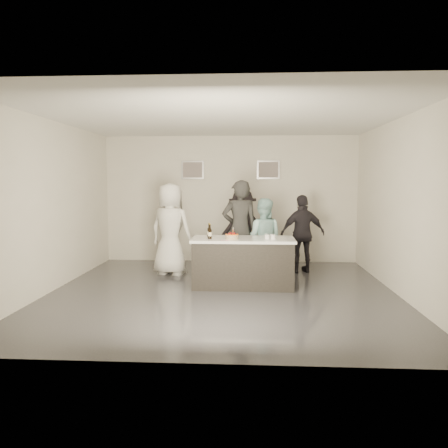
# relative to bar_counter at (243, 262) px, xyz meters

# --- Properties ---
(floor) EXTENTS (6.00, 6.00, 0.00)m
(floor) POSITION_rel_bar_counter_xyz_m (-0.35, -0.44, -0.45)
(floor) COLOR #3D3D42
(floor) RESTS_ON ground
(ceiling) EXTENTS (6.00, 6.00, 0.00)m
(ceiling) POSITION_rel_bar_counter_xyz_m (-0.35, -0.44, 2.55)
(ceiling) COLOR white
(wall_back) EXTENTS (6.00, 0.04, 3.00)m
(wall_back) POSITION_rel_bar_counter_xyz_m (-0.35, 2.56, 1.05)
(wall_back) COLOR silver
(wall_back) RESTS_ON ground
(wall_front) EXTENTS (6.00, 0.04, 3.00)m
(wall_front) POSITION_rel_bar_counter_xyz_m (-0.35, -3.44, 1.05)
(wall_front) COLOR silver
(wall_front) RESTS_ON ground
(wall_left) EXTENTS (0.04, 6.00, 3.00)m
(wall_left) POSITION_rel_bar_counter_xyz_m (-3.35, -0.44, 1.05)
(wall_left) COLOR silver
(wall_left) RESTS_ON ground
(wall_right) EXTENTS (0.04, 6.00, 3.00)m
(wall_right) POSITION_rel_bar_counter_xyz_m (2.65, -0.44, 1.05)
(wall_right) COLOR silver
(wall_right) RESTS_ON ground
(picture_left) EXTENTS (0.54, 0.04, 0.44)m
(picture_left) POSITION_rel_bar_counter_xyz_m (-1.25, 2.53, 1.75)
(picture_left) COLOR #B2B2B7
(picture_left) RESTS_ON wall_back
(picture_right) EXTENTS (0.54, 0.04, 0.44)m
(picture_right) POSITION_rel_bar_counter_xyz_m (0.55, 2.53, 1.75)
(picture_right) COLOR #B2B2B7
(picture_right) RESTS_ON wall_back
(bar_counter) EXTENTS (1.86, 0.86, 0.90)m
(bar_counter) POSITION_rel_bar_counter_xyz_m (0.00, 0.00, 0.00)
(bar_counter) COLOR white
(bar_counter) RESTS_ON ground
(cake) EXTENTS (0.24, 0.24, 0.07)m
(cake) POSITION_rel_bar_counter_xyz_m (-0.20, -0.10, 0.49)
(cake) COLOR orange
(cake) RESTS_ON bar_counter
(beer_bottle_a) EXTENTS (0.07, 0.07, 0.26)m
(beer_bottle_a) POSITION_rel_bar_counter_xyz_m (-0.63, 0.04, 0.58)
(beer_bottle_a) COLOR black
(beer_bottle_a) RESTS_ON bar_counter
(beer_bottle_b) EXTENTS (0.07, 0.07, 0.26)m
(beer_bottle_b) POSITION_rel_bar_counter_xyz_m (-0.59, -0.14, 0.58)
(beer_bottle_b) COLOR black
(beer_bottle_b) RESTS_ON bar_counter
(tumbler_cluster) EXTENTS (0.19, 0.19, 0.08)m
(tumbler_cluster) POSITION_rel_bar_counter_xyz_m (0.48, -0.06, 0.49)
(tumbler_cluster) COLOR orange
(tumbler_cluster) RESTS_ON bar_counter
(candles) EXTENTS (0.24, 0.08, 0.01)m
(candles) POSITION_rel_bar_counter_xyz_m (-0.26, -0.31, 0.45)
(candles) COLOR pink
(candles) RESTS_ON bar_counter
(person_main_black) EXTENTS (0.79, 0.60, 1.95)m
(person_main_black) POSITION_rel_bar_counter_xyz_m (-0.08, 0.72, 0.53)
(person_main_black) COLOR #282828
(person_main_black) RESTS_ON ground
(person_main_blue) EXTENTS (0.87, 0.73, 1.59)m
(person_main_blue) POSITION_rel_bar_counter_xyz_m (0.39, 0.85, 0.35)
(person_main_blue) COLOR #ABDFE0
(person_main_blue) RESTS_ON ground
(person_guest_left) EXTENTS (1.07, 0.87, 1.89)m
(person_guest_left) POSITION_rel_bar_counter_xyz_m (-1.51, 0.97, 0.50)
(person_guest_left) COLOR white
(person_guest_left) RESTS_ON ground
(person_guest_right) EXTENTS (1.03, 0.61, 1.65)m
(person_guest_right) POSITION_rel_bar_counter_xyz_m (1.24, 1.36, 0.37)
(person_guest_right) COLOR #242127
(person_guest_right) RESTS_ON ground
(person_guest_back) EXTENTS (1.28, 1.01, 1.74)m
(person_guest_back) POSITION_rel_bar_counter_xyz_m (-0.04, 1.82, 0.42)
(person_guest_back) COLOR black
(person_guest_back) RESTS_ON ground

